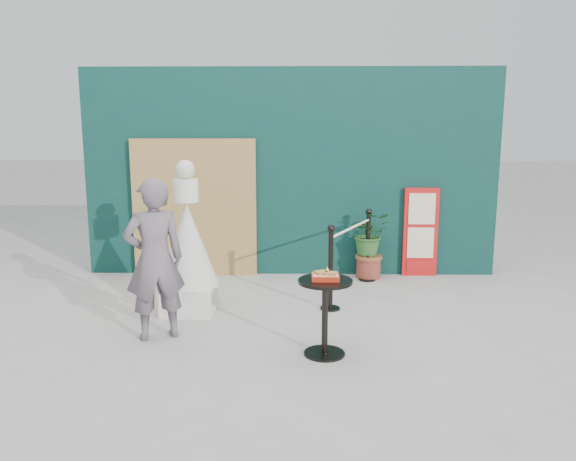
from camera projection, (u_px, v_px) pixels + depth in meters
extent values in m
plane|color=#ADAAA5|center=(286.00, 355.00, 5.44)|extent=(60.00, 60.00, 0.00)
cube|color=#0A3031|center=(291.00, 173.00, 8.25)|extent=(6.00, 0.30, 3.00)
cube|color=tan|center=(194.00, 208.00, 8.17)|extent=(1.80, 0.08, 2.00)
imported|color=#665763|center=(155.00, 259.00, 5.73)|extent=(0.72, 0.62, 1.68)
cube|color=red|center=(420.00, 232.00, 8.19)|extent=(0.50, 0.06, 1.30)
cube|color=beige|center=(422.00, 209.00, 8.09)|extent=(0.38, 0.02, 0.45)
cube|color=beige|center=(420.00, 243.00, 8.18)|extent=(0.38, 0.02, 0.45)
cube|color=red|center=(419.00, 266.00, 8.24)|extent=(0.38, 0.02, 0.18)
cube|color=silver|center=(189.00, 298.00, 6.68)|extent=(0.60, 0.60, 0.33)
cone|color=silver|center=(188.00, 244.00, 6.56)|extent=(0.70, 0.70, 0.99)
cylinder|color=white|center=(186.00, 190.00, 6.45)|extent=(0.29, 0.29, 0.26)
sphere|color=silver|center=(185.00, 169.00, 6.40)|extent=(0.22, 0.22, 0.22)
cylinder|color=black|center=(324.00, 353.00, 5.44)|extent=(0.40, 0.40, 0.02)
cylinder|color=black|center=(325.00, 319.00, 5.38)|extent=(0.06, 0.06, 0.72)
cylinder|color=black|center=(325.00, 281.00, 5.31)|extent=(0.52, 0.52, 0.03)
cube|color=red|center=(325.00, 277.00, 5.30)|extent=(0.26, 0.19, 0.05)
cube|color=#F53F20|center=(325.00, 274.00, 5.30)|extent=(0.24, 0.17, 0.00)
cube|color=#BD8F45|center=(321.00, 273.00, 5.30)|extent=(0.15, 0.14, 0.02)
cube|color=#D1924C|center=(331.00, 273.00, 5.27)|extent=(0.13, 0.13, 0.02)
cone|color=yellow|center=(327.00, 270.00, 5.34)|extent=(0.06, 0.06, 0.06)
cylinder|color=brown|center=(368.00, 268.00, 8.14)|extent=(0.35, 0.35, 0.29)
cylinder|color=#915A2F|center=(369.00, 257.00, 8.11)|extent=(0.39, 0.39, 0.05)
imported|color=#2A5725|center=(369.00, 233.00, 8.04)|extent=(0.58, 0.50, 0.64)
cylinder|color=black|center=(330.00, 308.00, 6.78)|extent=(0.24, 0.24, 0.02)
cylinder|color=black|center=(331.00, 271.00, 6.69)|extent=(0.06, 0.06, 0.96)
sphere|color=black|center=(331.00, 229.00, 6.60)|extent=(0.09, 0.09, 0.09)
cylinder|color=black|center=(367.00, 279.00, 8.05)|extent=(0.24, 0.24, 0.02)
cylinder|color=black|center=(368.00, 247.00, 7.96)|extent=(0.06, 0.06, 0.96)
sphere|color=black|center=(369.00, 212.00, 7.86)|extent=(0.09, 0.09, 0.09)
cylinder|color=silver|center=(351.00, 228.00, 7.25)|extent=(0.63, 1.31, 0.03)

